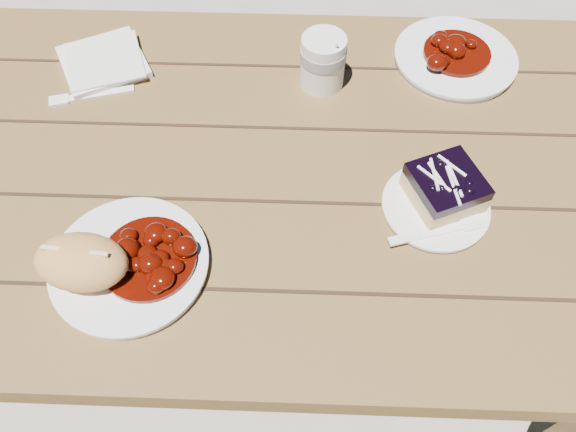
{
  "coord_description": "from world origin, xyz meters",
  "views": [
    {
      "loc": [
        0.27,
        -0.6,
        1.5
      ],
      "look_at": [
        0.26,
        -0.15,
        0.81
      ],
      "focal_mm": 35.0,
      "sensor_mm": 36.0,
      "label": 1
    }
  ],
  "objects_px": {
    "bread_roll": "(81,262)",
    "coffee_cup": "(323,62)",
    "dessert_plate": "(435,207)",
    "picnic_table": "(159,212)",
    "main_plate": "(130,265)",
    "second_plate": "(455,59)",
    "blueberry_cake": "(445,187)"
  },
  "relations": [
    {
      "from": "main_plate",
      "to": "dessert_plate",
      "type": "distance_m",
      "value": 0.48
    },
    {
      "from": "main_plate",
      "to": "bread_roll",
      "type": "bearing_deg",
      "value": -160.02
    },
    {
      "from": "main_plate",
      "to": "blueberry_cake",
      "type": "xyz_separation_m",
      "value": [
        0.48,
        0.14,
        0.03
      ]
    },
    {
      "from": "bread_roll",
      "to": "second_plate",
      "type": "relative_size",
      "value": 0.59
    },
    {
      "from": "coffee_cup",
      "to": "bread_roll",
      "type": "bearing_deg",
      "value": -128.6
    },
    {
      "from": "bread_roll",
      "to": "dessert_plate",
      "type": "distance_m",
      "value": 0.54
    },
    {
      "from": "main_plate",
      "to": "second_plate",
      "type": "distance_m",
      "value": 0.72
    },
    {
      "from": "picnic_table",
      "to": "second_plate",
      "type": "distance_m",
      "value": 0.65
    },
    {
      "from": "blueberry_cake",
      "to": "coffee_cup",
      "type": "height_order",
      "value": "coffee_cup"
    },
    {
      "from": "main_plate",
      "to": "blueberry_cake",
      "type": "distance_m",
      "value": 0.5
    },
    {
      "from": "main_plate",
      "to": "coffee_cup",
      "type": "xyz_separation_m",
      "value": [
        0.29,
        0.41,
        0.04
      ]
    },
    {
      "from": "picnic_table",
      "to": "bread_roll",
      "type": "distance_m",
      "value": 0.31
    },
    {
      "from": "blueberry_cake",
      "to": "coffee_cup",
      "type": "bearing_deg",
      "value": 102.02
    },
    {
      "from": "blueberry_cake",
      "to": "dessert_plate",
      "type": "bearing_deg",
      "value": -147.38
    },
    {
      "from": "blueberry_cake",
      "to": "coffee_cup",
      "type": "distance_m",
      "value": 0.33
    },
    {
      "from": "dessert_plate",
      "to": "blueberry_cake",
      "type": "xyz_separation_m",
      "value": [
        0.01,
        0.02,
        0.03
      ]
    },
    {
      "from": "main_plate",
      "to": "coffee_cup",
      "type": "bearing_deg",
      "value": 54.92
    },
    {
      "from": "blueberry_cake",
      "to": "second_plate",
      "type": "height_order",
      "value": "blueberry_cake"
    },
    {
      "from": "picnic_table",
      "to": "second_plate",
      "type": "bearing_deg",
      "value": 25.07
    },
    {
      "from": "bread_roll",
      "to": "second_plate",
      "type": "height_order",
      "value": "bread_roll"
    },
    {
      "from": "bread_roll",
      "to": "coffee_cup",
      "type": "height_order",
      "value": "coffee_cup"
    },
    {
      "from": "blueberry_cake",
      "to": "picnic_table",
      "type": "bearing_deg",
      "value": 148.37
    },
    {
      "from": "coffee_cup",
      "to": "main_plate",
      "type": "bearing_deg",
      "value": -125.08
    },
    {
      "from": "dessert_plate",
      "to": "bread_roll",
      "type": "bearing_deg",
      "value": -164.67
    },
    {
      "from": "dessert_plate",
      "to": "coffee_cup",
      "type": "relative_size",
      "value": 1.64
    },
    {
      "from": "dessert_plate",
      "to": "picnic_table",
      "type": "bearing_deg",
      "value": 170.18
    },
    {
      "from": "dessert_plate",
      "to": "coffee_cup",
      "type": "height_order",
      "value": "coffee_cup"
    },
    {
      "from": "dessert_plate",
      "to": "second_plate",
      "type": "relative_size",
      "value": 0.72
    },
    {
      "from": "main_plate",
      "to": "dessert_plate",
      "type": "relative_size",
      "value": 1.39
    },
    {
      "from": "bread_roll",
      "to": "blueberry_cake",
      "type": "height_order",
      "value": "bread_roll"
    },
    {
      "from": "picnic_table",
      "to": "dessert_plate",
      "type": "distance_m",
      "value": 0.52
    },
    {
      "from": "coffee_cup",
      "to": "dessert_plate",
      "type": "bearing_deg",
      "value": -57.16
    }
  ]
}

